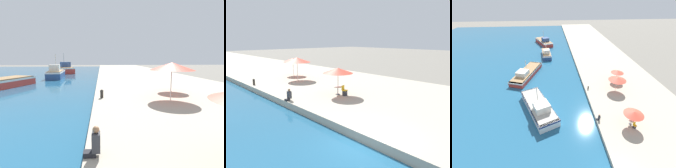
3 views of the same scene
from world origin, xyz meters
TOP-DOWN VIEW (x-y plane):
  - ground_plane at (0.00, 0.00)m, footprint 200.00×200.00m
  - quay_promenade at (8.00, 37.00)m, footprint 16.00×90.00m
  - cafe_umbrella_pink at (4.57, 7.23)m, footprint 2.70×2.70m
  - cafe_umbrella_white at (5.75, 16.03)m, footprint 3.24×3.24m
  - cafe_umbrella_striped at (7.13, 19.36)m, footprint 2.55×2.55m
  - cafe_table at (4.65, 7.34)m, footprint 0.80×0.80m
  - cafe_chair_left at (4.83, 6.64)m, footprint 0.50×0.52m
  - person_at_quay at (0.35, 8.59)m, footprint 0.53×0.36m
  - mooring_bollard at (0.59, 16.74)m, footprint 0.26×0.26m

SIDE VIEW (x-z plane):
  - ground_plane at x=0.00m, z-range 0.00..0.00m
  - quay_promenade at x=8.00m, z-range 0.00..0.58m
  - cafe_chair_left at x=4.83m, z-range 0.45..1.36m
  - mooring_bollard at x=0.59m, z-range 0.60..1.26m
  - person_at_quay at x=0.35m, z-range 0.52..1.50m
  - cafe_table at x=4.65m, z-range 0.75..1.49m
  - cafe_umbrella_striped at x=7.13m, z-range 1.54..3.89m
  - cafe_umbrella_pink at x=4.57m, z-range 1.57..4.03m
  - cafe_umbrella_white at x=5.75m, z-range 1.67..4.41m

